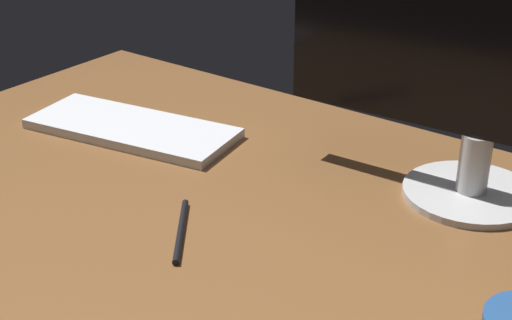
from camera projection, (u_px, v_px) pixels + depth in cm
name	position (u px, v px, depth cm)	size (l,w,h in cm)	color
desk	(270.00, 240.00, 97.98)	(140.00, 84.00, 2.00)	brown
monitor	(496.00, 10.00, 94.77)	(56.32, 18.68, 47.46)	silver
keyboard	(132.00, 128.00, 125.62)	(34.74, 13.69, 1.57)	silver
pen	(181.00, 230.00, 97.43)	(0.86, 0.86, 14.77)	black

